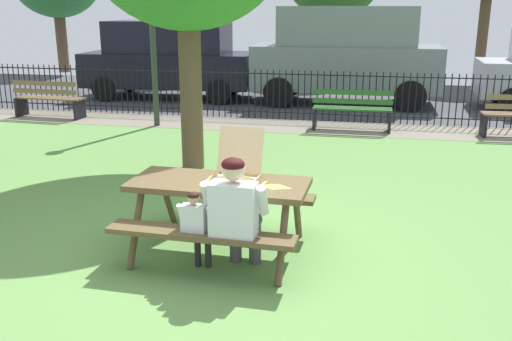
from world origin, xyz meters
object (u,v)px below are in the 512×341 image
picnic_table_foreground (219,198)px  park_bench_left (49,100)px  adult_at_table (236,211)px  lamp_post_walkway (151,7)px  park_bench_center (352,110)px  parked_car_far_left (170,58)px  child_at_table (197,224)px  pizza_slice_on_table (273,186)px  pizza_box_open (236,172)px  parked_car_left (346,53)px

picnic_table_foreground → park_bench_left: 8.53m
adult_at_table → park_bench_left: bearing=131.4°
park_bench_left → lamp_post_walkway: lamp_post_walkway is taller
park_bench_center → parked_car_far_left: bearing=147.0°
picnic_table_foreground → lamp_post_walkway: 6.93m
picnic_table_foreground → lamp_post_walkway: bearing=116.7°
child_at_table → park_bench_left: (-5.65, 6.84, -0.10)m
pizza_slice_on_table → park_bench_center: size_ratio=0.18×
adult_at_table → park_bench_center: bearing=83.4°
picnic_table_foreground → park_bench_left: park_bench_left is taller
picnic_table_foreground → lamp_post_walkway: lamp_post_walkway is taller
pizza_box_open → child_at_table: (-0.24, -0.58, -0.35)m
child_at_table → parked_car_far_left: size_ratio=0.18×
adult_at_table → park_bench_center: adult_at_table is taller
adult_at_table → lamp_post_walkway: size_ratio=0.30×
picnic_table_foreground → pizza_slice_on_table: bearing=-5.4°
pizza_box_open → lamp_post_walkway: bearing=118.2°
pizza_slice_on_table → lamp_post_walkway: size_ratio=0.07×
picnic_table_foreground → child_at_table: 0.54m
lamp_post_walkway → parked_car_left: (3.78, 3.66, -1.15)m
pizza_box_open → park_bench_left: size_ratio=0.37×
child_at_table → park_bench_center: size_ratio=0.53×
pizza_slice_on_table → lamp_post_walkway: 7.19m
park_bench_left → child_at_table: bearing=-50.5°
child_at_table → lamp_post_walkway: lamp_post_walkway is taller
pizza_box_open → park_bench_center: 6.34m
parked_car_far_left → child_at_table: bearing=-68.9°
picnic_table_foreground → parked_car_left: bearing=85.4°
pizza_slice_on_table → parked_car_far_left: (-4.57, 9.68, 0.32)m
park_bench_left → parked_car_far_left: size_ratio=0.35×
child_at_table → parked_car_far_left: 10.90m
adult_at_table → child_at_table: bearing=-177.7°
picnic_table_foreground → parked_car_left: parked_car_left is taller
pizza_slice_on_table → child_at_table: bearing=-143.7°
park_bench_left → park_bench_center: bearing=-0.0°
adult_at_table → parked_car_left: bearing=87.3°
picnic_table_foreground → park_bench_center: park_bench_center is taller
pizza_slice_on_table → adult_at_table: adult_at_table is taller
pizza_slice_on_table → picnic_table_foreground: bearing=174.6°
child_at_table → park_bench_left: size_ratio=0.52×
park_bench_left → lamp_post_walkway: bearing=-7.4°
lamp_post_walkway → adult_at_table: bearing=-63.0°
pizza_box_open → parked_car_left: (0.62, 9.57, 0.44)m
adult_at_table → pizza_box_open: bearing=104.0°
child_at_table → park_bench_center: (1.17, 6.84, -0.10)m
child_at_table → park_bench_left: 8.87m
park_bench_left → parked_car_left: size_ratio=0.34×
picnic_table_foreground → adult_at_table: size_ratio=1.55×
pizza_box_open → parked_car_left: parked_car_left is taller
adult_at_table → lamp_post_walkway: bearing=117.0°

